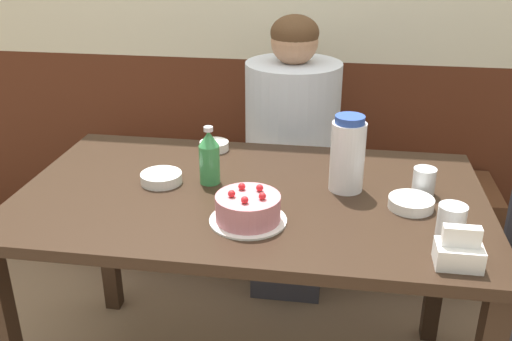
{
  "coord_description": "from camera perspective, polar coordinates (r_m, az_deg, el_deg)",
  "views": [
    {
      "loc": [
        0.26,
        -1.54,
        1.53
      ],
      "look_at": [
        0.01,
        0.05,
        0.82
      ],
      "focal_mm": 40.0,
      "sensor_mm": 36.0,
      "label": 1
    }
  ],
  "objects": [
    {
      "name": "napkin_holder",
      "position": [
        1.45,
        19.64,
        -7.63
      ],
      "size": [
        0.11,
        0.08,
        0.11
      ],
      "color": "white",
      "rests_on": "dining_table"
    },
    {
      "name": "water_pitcher",
      "position": [
        1.73,
        9.14,
        1.61
      ],
      "size": [
        0.1,
        0.1,
        0.24
      ],
      "color": "white",
      "rests_on": "dining_table"
    },
    {
      "name": "person_pale_blue_shirt",
      "position": [
        2.41,
        3.55,
        1.03
      ],
      "size": [
        0.39,
        0.39,
        1.2
      ],
      "rotation": [
        0.0,
        0.0,
        -1.57
      ],
      "color": "#33333D",
      "rests_on": "ground_plane"
    },
    {
      "name": "bowl_rice_small",
      "position": [
        1.7,
        15.24,
        -3.16
      ],
      "size": [
        0.13,
        0.13,
        0.03
      ],
      "color": "white",
      "rests_on": "dining_table"
    },
    {
      "name": "bench_seat",
      "position": [
        2.72,
        2.33,
        -4.81
      ],
      "size": [
        1.92,
        0.38,
        0.46
      ],
      "color": "#56331E",
      "rests_on": "ground_plane"
    },
    {
      "name": "glass_water_tall",
      "position": [
        1.58,
        18.96,
        -4.74
      ],
      "size": [
        0.07,
        0.07,
        0.09
      ],
      "color": "silver",
      "rests_on": "dining_table"
    },
    {
      "name": "glass_tumbler_short",
      "position": [
        1.79,
        16.45,
        -1.04
      ],
      "size": [
        0.07,
        0.07,
        0.08
      ],
      "color": "silver",
      "rests_on": "dining_table"
    },
    {
      "name": "bowl_side_dish",
      "position": [
        2.06,
        -4.2,
        2.49
      ],
      "size": [
        0.1,
        0.1,
        0.03
      ],
      "color": "white",
      "rests_on": "dining_table"
    },
    {
      "name": "soju_bottle",
      "position": [
        1.77,
        -4.69,
        1.38
      ],
      "size": [
        0.06,
        0.06,
        0.19
      ],
      "color": "#388E4C",
      "rests_on": "dining_table"
    },
    {
      "name": "dining_table",
      "position": [
        1.78,
        -0.54,
        -4.93
      ],
      "size": [
        1.41,
        0.82,
        0.77
      ],
      "color": "black",
      "rests_on": "ground_plane"
    },
    {
      "name": "birthday_cake",
      "position": [
        1.56,
        -0.81,
        -3.85
      ],
      "size": [
        0.21,
        0.21,
        0.1
      ],
      "color": "white",
      "rests_on": "dining_table"
    },
    {
      "name": "bowl_soup_white",
      "position": [
        1.82,
        -9.45,
        -0.73
      ],
      "size": [
        0.13,
        0.13,
        0.03
      ],
      "color": "white",
      "rests_on": "dining_table"
    }
  ]
}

